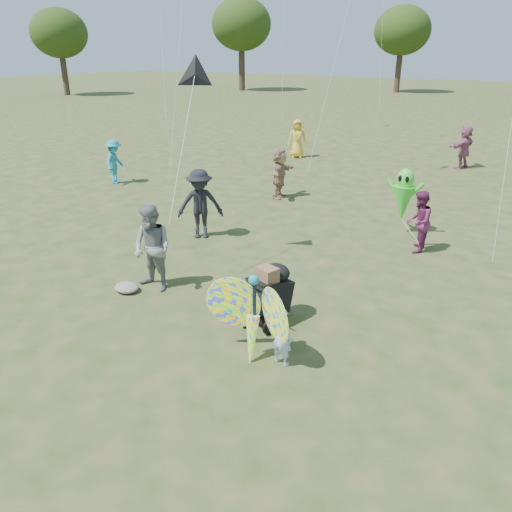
# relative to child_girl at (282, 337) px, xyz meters

# --- Properties ---
(ground) EXTENTS (160.00, 160.00, 0.00)m
(ground) POSITION_rel_child_girl_xyz_m (-1.08, -0.24, -0.49)
(ground) COLOR #51592B
(ground) RESTS_ON ground
(child_girl) EXTENTS (0.38, 0.27, 0.97)m
(child_girl) POSITION_rel_child_girl_xyz_m (0.00, 0.00, 0.00)
(child_girl) COLOR #AFCFF8
(child_girl) RESTS_ON ground
(adult_man) EXTENTS (0.90, 0.72, 1.77)m
(adult_man) POSITION_rel_child_girl_xyz_m (-3.51, 0.91, 0.40)
(adult_man) COLOR gray
(adult_man) RESTS_ON ground
(grey_bag) EXTENTS (0.53, 0.43, 0.17)m
(grey_bag) POSITION_rel_child_girl_xyz_m (-3.91, 0.49, -0.40)
(grey_bag) COLOR gray
(grey_bag) RESTS_ON ground
(crowd_b) EXTENTS (1.33, 1.23, 1.80)m
(crowd_b) POSITION_rel_child_girl_xyz_m (-4.59, 3.78, 0.41)
(crowd_b) COLOR black
(crowd_b) RESTS_ON ground
(crowd_d) EXTENTS (0.71, 1.56, 1.62)m
(crowd_d) POSITION_rel_child_girl_xyz_m (-4.77, 8.14, 0.33)
(crowd_d) COLOR #A07863
(crowd_d) RESTS_ON ground
(crowd_e) EXTENTS (0.67, 0.81, 1.50)m
(crowd_e) POSITION_rel_child_girl_xyz_m (0.40, 5.84, 0.26)
(crowd_e) COLOR #6E2450
(crowd_e) RESTS_ON ground
(crowd_g) EXTENTS (0.97, 0.87, 1.67)m
(crowd_g) POSITION_rel_child_girl_xyz_m (-7.40, 14.23, 0.35)
(crowd_g) COLOR yellow
(crowd_g) RESTS_ON ground
(crowd_i) EXTENTS (0.92, 1.16, 1.58)m
(crowd_i) POSITION_rel_child_girl_xyz_m (-10.72, 6.56, 0.30)
(crowd_i) COLOR teal
(crowd_i) RESTS_ON ground
(crowd_j) EXTENTS (0.97, 1.69, 1.74)m
(crowd_j) POSITION_rel_child_girl_xyz_m (-0.66, 15.97, 0.38)
(crowd_j) COLOR #A05B79
(crowd_j) RESTS_ON ground
(jogging_stroller) EXTENTS (0.68, 1.12, 1.09)m
(jogging_stroller) POSITION_rel_child_girl_xyz_m (-0.84, 1.04, 0.13)
(jogging_stroller) COLOR black
(jogging_stroller) RESTS_ON ground
(butterfly_kite) EXTENTS (1.74, 0.75, 1.61)m
(butterfly_kite) POSITION_rel_child_girl_xyz_m (-0.49, -0.06, 0.20)
(butterfly_kite) COLOR #EE255E
(butterfly_kite) RESTS_ON ground
(delta_kite_rig) EXTENTS (1.00, 1.97, 3.06)m
(delta_kite_rig) POSITION_rel_child_girl_xyz_m (-3.65, 2.64, 3.56)
(delta_kite_rig) COLOR black
(delta_kite_rig) RESTS_ON ground
(alien_kite) EXTENTS (1.12, 0.69, 1.74)m
(alien_kite) POSITION_rel_child_girl_xyz_m (-0.34, 6.94, 0.48)
(alien_kite) COLOR #3CD432
(alien_kite) RESTS_ON ground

